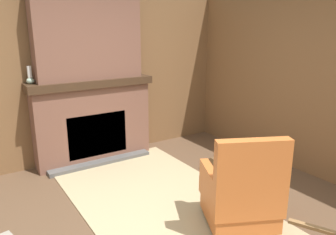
% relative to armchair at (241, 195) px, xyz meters
% --- Properties ---
extents(ground_plane, '(14.00, 14.00, 0.00)m').
position_rel_armchair_xyz_m(ground_plane, '(-0.38, -0.58, -0.36)').
color(ground_plane, brown).
extents(wood_panel_wall_left, '(0.06, 5.23, 2.61)m').
position_rel_armchair_xyz_m(wood_panel_wall_left, '(-2.73, -0.58, 0.94)').
color(wood_panel_wall_left, brown).
rests_on(wood_panel_wall_left, ground).
extents(wood_panel_wall_back, '(5.23, 0.09, 2.61)m').
position_rel_armchair_xyz_m(wood_panel_wall_back, '(-0.35, 1.77, 0.94)').
color(wood_panel_wall_back, brown).
rests_on(wood_panel_wall_back, ground).
extents(fireplace_hearth, '(0.54, 1.84, 1.26)m').
position_rel_armchair_xyz_m(fireplace_hearth, '(-2.52, -0.58, 0.26)').
color(fireplace_hearth, brown).
rests_on(fireplace_hearth, ground).
extents(chimney_breast, '(0.29, 1.53, 1.33)m').
position_rel_armchair_xyz_m(chimney_breast, '(-2.53, -0.58, 1.56)').
color(chimney_breast, brown).
rests_on(chimney_breast, fireplace_hearth).
extents(area_rug, '(3.81, 1.77, 0.01)m').
position_rel_armchair_xyz_m(area_rug, '(-0.56, -0.41, -0.36)').
color(area_rug, tan).
rests_on(area_rug, ground).
extents(armchair, '(0.90, 0.92, 1.03)m').
position_rel_armchair_xyz_m(armchair, '(0.00, 0.00, 0.00)').
color(armchair, '#C6662D').
rests_on(armchair, ground).
extents(firewood_stack, '(0.45, 0.49, 0.22)m').
position_rel_armchair_xyz_m(firewood_stack, '(-1.21, 0.80, -0.28)').
color(firewood_stack, brown).
rests_on(firewood_stack, ground).
extents(oil_lamp_vase, '(0.10, 0.10, 0.24)m').
position_rel_armchair_xyz_m(oil_lamp_vase, '(-2.57, -1.40, 0.98)').
color(oil_lamp_vase, '#99B29E').
rests_on(oil_lamp_vase, fireplace_hearth).
extents(storage_case, '(0.16, 0.27, 0.12)m').
position_rel_armchair_xyz_m(storage_case, '(-2.57, -0.43, 0.95)').
color(storage_case, black).
rests_on(storage_case, fireplace_hearth).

